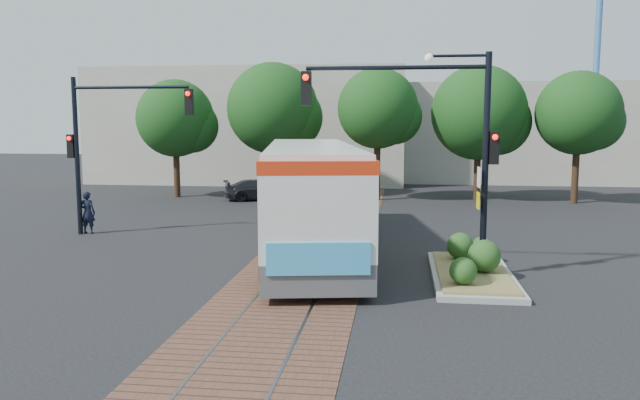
% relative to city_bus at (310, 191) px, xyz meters
% --- Properties ---
extents(ground, '(120.00, 120.00, 0.00)m').
position_rel_city_bus_xyz_m(ground, '(0.23, -2.26, -1.99)').
color(ground, black).
rests_on(ground, ground).
extents(trackbed, '(3.60, 40.00, 0.02)m').
position_rel_city_bus_xyz_m(trackbed, '(0.23, 1.74, -1.98)').
color(trackbed, brown).
rests_on(trackbed, ground).
extents(tree_row, '(26.40, 5.60, 7.67)m').
position_rel_city_bus_xyz_m(tree_row, '(1.44, 14.15, 2.86)').
color(tree_row, '#382314').
rests_on(tree_row, ground).
extents(warehouses, '(40.00, 13.00, 8.00)m').
position_rel_city_bus_xyz_m(warehouses, '(-0.29, 26.48, 1.82)').
color(warehouses, '#ADA899').
rests_on(warehouses, ground).
extents(crane, '(8.00, 0.50, 18.00)m').
position_rel_city_bus_xyz_m(crane, '(18.23, 31.74, 8.89)').
color(crane, '#3F72B2').
rests_on(crane, ground).
extents(city_bus, '(5.07, 13.61, 3.57)m').
position_rel_city_bus_xyz_m(city_bus, '(0.00, 0.00, 0.00)').
color(city_bus, '#4C4C4F').
rests_on(city_bus, ground).
extents(traffic_island, '(2.20, 5.20, 1.13)m').
position_rel_city_bus_xyz_m(traffic_island, '(5.05, -3.16, -1.66)').
color(traffic_island, gray).
rests_on(traffic_island, ground).
extents(signal_pole_main, '(5.49, 0.46, 6.00)m').
position_rel_city_bus_xyz_m(signal_pole_main, '(4.10, -3.07, 2.17)').
color(signal_pole_main, black).
rests_on(signal_pole_main, ground).
extents(signal_pole_left, '(4.99, 0.34, 6.00)m').
position_rel_city_bus_xyz_m(signal_pole_left, '(-8.13, 1.73, 1.88)').
color(signal_pole_left, black).
rests_on(signal_pole_left, ground).
extents(officer, '(0.61, 0.41, 1.65)m').
position_rel_city_bus_xyz_m(officer, '(-9.02, 1.89, -1.16)').
color(officer, black).
rests_on(officer, ground).
extents(parked_car, '(4.24, 2.89, 1.14)m').
position_rel_city_bus_xyz_m(parked_car, '(-4.70, 12.90, -1.42)').
color(parked_car, black).
rests_on(parked_car, ground).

